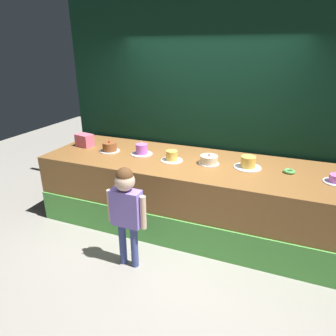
% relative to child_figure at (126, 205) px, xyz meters
% --- Properties ---
extents(ground_plane, '(12.00, 12.00, 0.00)m').
position_rel_child_figure_xyz_m(ground_plane, '(0.37, 0.46, -0.78)').
color(ground_plane, gray).
extents(stage_platform, '(3.98, 1.26, 0.95)m').
position_rel_child_figure_xyz_m(stage_platform, '(0.37, 1.07, -0.31)').
color(stage_platform, brown).
rests_on(stage_platform, ground_plane).
extents(curtain_backdrop, '(4.44, 0.08, 3.08)m').
position_rel_child_figure_xyz_m(curtain_backdrop, '(0.37, 1.80, 0.76)').
color(curtain_backdrop, black).
rests_on(curtain_backdrop, ground_plane).
extents(child_figure, '(0.46, 0.21, 1.20)m').
position_rel_child_figure_xyz_m(child_figure, '(0.00, 0.00, 0.00)').
color(child_figure, '#3F4C8C').
rests_on(child_figure, ground_plane).
extents(pink_box, '(0.27, 0.21, 0.18)m').
position_rel_child_figure_xyz_m(pink_box, '(-1.32, 1.12, 0.26)').
color(pink_box, '#ED6584').
rests_on(pink_box, stage_platform).
extents(donut, '(0.13, 0.13, 0.04)m').
position_rel_child_figure_xyz_m(donut, '(1.58, 1.14, 0.19)').
color(donut, '#59B259').
rests_on(donut, stage_platform).
extents(cake_far_left, '(0.28, 0.28, 0.16)m').
position_rel_child_figure_xyz_m(cake_far_left, '(-0.84, 1.04, 0.23)').
color(cake_far_left, silver).
rests_on(cake_far_left, stage_platform).
extents(cake_left, '(0.31, 0.31, 0.20)m').
position_rel_child_figure_xyz_m(cake_left, '(-0.36, 1.10, 0.23)').
color(cake_left, silver).
rests_on(cake_left, stage_platform).
extents(cake_center_left, '(0.29, 0.29, 0.14)m').
position_rel_child_figure_xyz_m(cake_center_left, '(0.13, 1.01, 0.23)').
color(cake_center_left, white).
rests_on(cake_center_left, stage_platform).
extents(cake_center_right, '(0.27, 0.27, 0.13)m').
position_rel_child_figure_xyz_m(cake_center_right, '(0.61, 1.08, 0.22)').
color(cake_center_right, silver).
rests_on(cake_center_right, stage_platform).
extents(cake_right, '(0.34, 0.34, 0.15)m').
position_rel_child_figure_xyz_m(cake_right, '(1.09, 1.13, 0.23)').
color(cake_right, silver).
rests_on(cake_right, stage_platform).
extents(cake_far_right, '(0.26, 0.26, 0.09)m').
position_rel_child_figure_xyz_m(cake_far_right, '(2.06, 1.04, 0.21)').
color(cake_far_right, silver).
rests_on(cake_far_right, stage_platform).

